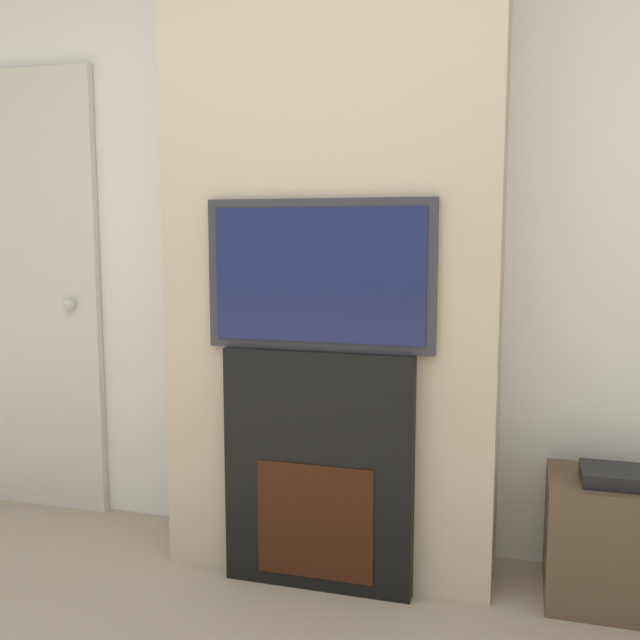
# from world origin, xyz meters

# --- Properties ---
(wall_back) EXTENTS (6.00, 0.06, 2.70)m
(wall_back) POSITION_xyz_m (0.00, 2.03, 1.35)
(wall_back) COLOR silver
(wall_back) RESTS_ON ground_plane
(chimney_breast) EXTENTS (1.27, 0.41, 2.70)m
(chimney_breast) POSITION_xyz_m (0.00, 1.79, 1.35)
(chimney_breast) COLOR #BCAD8E
(chimney_breast) RESTS_ON ground_plane
(fireplace) EXTENTS (0.71, 0.15, 0.90)m
(fireplace) POSITION_xyz_m (0.00, 1.58, 0.45)
(fireplace) COLOR black
(fireplace) RESTS_ON ground_plane
(television) EXTENTS (0.85, 0.07, 0.55)m
(television) POSITION_xyz_m (0.00, 1.58, 1.18)
(television) COLOR #2D2D33
(television) RESTS_ON fireplace
(media_stand) EXTENTS (0.48, 0.37, 0.51)m
(media_stand) POSITION_xyz_m (1.06, 1.74, 0.24)
(media_stand) COLOR brown
(media_stand) RESTS_ON ground_plane
(entry_door) EXTENTS (0.88, 0.09, 2.08)m
(entry_door) POSITION_xyz_m (-1.62, 1.97, 1.04)
(entry_door) COLOR beige
(entry_door) RESTS_ON ground_plane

